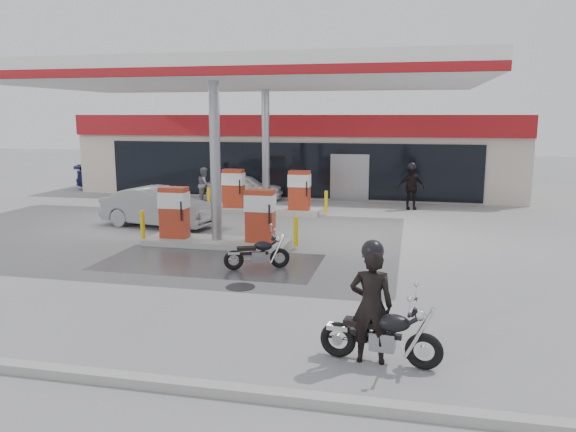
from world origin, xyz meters
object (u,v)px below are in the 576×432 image
(sedan_white, at_px, (245,187))
(biker_walking, at_px, (411,187))
(pump_island_far, at_px, (266,196))
(biker_main, at_px, (371,306))
(attendant, at_px, (204,185))
(hatchback_silver, at_px, (159,207))
(pump_island_near, at_px, (217,223))
(parked_car_left, at_px, (121,176))
(main_motorcycle, at_px, (382,337))
(parked_motorcycle, at_px, (258,254))

(sedan_white, distance_m, biker_walking, 7.78)
(pump_island_far, relative_size, biker_main, 2.68)
(pump_island_far, bearing_deg, sedan_white, 120.43)
(biker_main, relative_size, attendant, 1.20)
(sedan_white, relative_size, hatchback_silver, 0.83)
(biker_walking, bearing_deg, pump_island_near, -136.53)
(parked_car_left, bearing_deg, main_motorcycle, -164.25)
(pump_island_near, xyz_separation_m, hatchback_silver, (-3.03, 2.36, 0.00))
(pump_island_near, xyz_separation_m, biker_walking, (5.83, 8.20, 0.23))
(sedan_white, xyz_separation_m, parked_car_left, (-8.02, 2.80, 0.06))
(pump_island_near, xyz_separation_m, sedan_white, (-1.88, 9.20, -0.10))
(parked_car_left, relative_size, biker_walking, 2.45)
(parked_motorcycle, distance_m, attendant, 12.06)
(hatchback_silver, xyz_separation_m, biker_walking, (8.86, 5.84, 0.23))
(sedan_white, relative_size, attendant, 2.25)
(parked_motorcycle, bearing_deg, main_motorcycle, -78.31)
(attendant, bearing_deg, main_motorcycle, -163.21)
(sedan_white, distance_m, hatchback_silver, 6.93)
(attendant, xyz_separation_m, biker_walking, (9.40, -0.12, 0.14))
(biker_main, height_order, parked_car_left, biker_main)
(parked_motorcycle, bearing_deg, pump_island_near, 106.98)
(attendant, bearing_deg, pump_island_near, -169.85)
(pump_island_far, bearing_deg, attendant, 146.97)
(pump_island_far, distance_m, parked_car_left, 11.57)
(pump_island_far, xyz_separation_m, parked_car_left, (-9.90, 6.00, -0.04))
(pump_island_near, distance_m, hatchback_silver, 3.84)
(pump_island_near, distance_m, parked_car_left, 15.56)
(hatchback_silver, bearing_deg, pump_island_near, -116.98)
(pump_island_far, distance_m, parked_motorcycle, 8.60)
(attendant, relative_size, parked_car_left, 0.35)
(biker_main, xyz_separation_m, parked_motorcycle, (-3.31, 5.05, -0.56))
(pump_island_far, xyz_separation_m, hatchback_silver, (-3.03, -3.64, 0.00))
(attendant, bearing_deg, hatchback_silver, 172.14)
(parked_motorcycle, bearing_deg, biker_main, -79.71)
(sedan_white, xyz_separation_m, biker_walking, (7.71, -1.00, 0.33))
(biker_walking, bearing_deg, main_motorcycle, -102.41)
(pump_island_far, relative_size, hatchback_silver, 1.19)
(main_motorcycle, bearing_deg, pump_island_near, 133.42)
(pump_island_far, height_order, parked_car_left, pump_island_far)
(pump_island_near, distance_m, biker_walking, 10.06)
(pump_island_near, distance_m, pump_island_far, 6.00)
(pump_island_near, xyz_separation_m, pump_island_far, (0.00, 6.00, 0.00))
(pump_island_far, distance_m, attendant, 4.27)
(pump_island_near, height_order, main_motorcycle, pump_island_near)
(attendant, distance_m, biker_walking, 9.41)
(biker_walking, bearing_deg, sedan_white, 161.48)
(pump_island_near, xyz_separation_m, biker_main, (5.29, -7.41, 0.25))
(pump_island_near, bearing_deg, parked_motorcycle, -50.08)
(sedan_white, bearing_deg, pump_island_near, -176.47)
(attendant, relative_size, hatchback_silver, 0.37)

